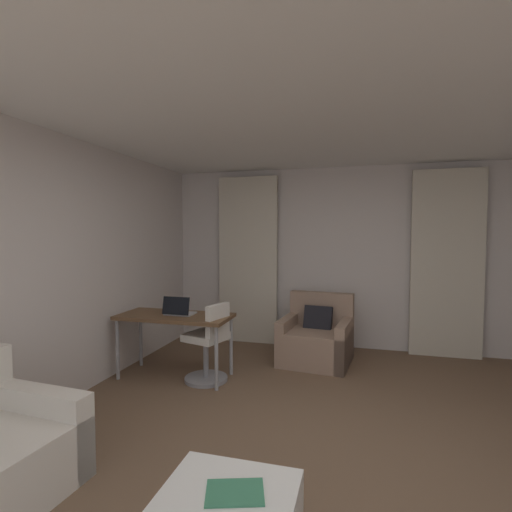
{
  "coord_description": "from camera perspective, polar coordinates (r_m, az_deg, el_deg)",
  "views": [
    {
      "loc": [
        0.26,
        -2.66,
        1.64
      ],
      "look_at": [
        -0.79,
        1.19,
        1.42
      ],
      "focal_mm": 26.95,
      "sensor_mm": 36.0,
      "label": 1
    }
  ],
  "objects": [
    {
      "name": "curtain_left_panel",
      "position": [
        5.81,
        -1.2,
        -0.61
      ],
      "size": [
        0.9,
        0.06,
        2.5
      ],
      "color": "beige",
      "rests_on": "ground"
    },
    {
      "name": "ceiling",
      "position": [
        2.85,
        9.88,
        23.49
      ],
      "size": [
        5.12,
        6.12,
        0.06
      ],
      "primitive_type": "cube",
      "color": "white",
      "rests_on": "wall_left"
    },
    {
      "name": "wall_window",
      "position": [
        5.71,
        12.55,
        -0.26
      ],
      "size": [
        5.12,
        0.06,
        2.6
      ],
      "color": "silver",
      "rests_on": "ground"
    },
    {
      "name": "curtain_right_panel",
      "position": [
        5.68,
        26.47,
        -1.04
      ],
      "size": [
        0.9,
        0.06,
        2.5
      ],
      "color": "beige",
      "rests_on": "ground"
    },
    {
      "name": "armchair",
      "position": [
        5.11,
        8.96,
        -12.18
      ],
      "size": [
        0.93,
        0.9,
        0.86
      ],
      "color": "#997A66",
      "rests_on": "ground"
    },
    {
      "name": "desk",
      "position": [
        4.55,
        -11.94,
        -9.34
      ],
      "size": [
        1.29,
        0.58,
        0.72
      ],
      "color": "brown",
      "rests_on": "ground"
    },
    {
      "name": "ground_plane",
      "position": [
        3.14,
        9.34,
        -28.36
      ],
      "size": [
        12.0,
        12.0,
        0.0
      ],
      "primitive_type": "plane",
      "color": "brown"
    },
    {
      "name": "wall_left",
      "position": [
        3.87,
        -31.07,
        -2.29
      ],
      "size": [
        0.06,
        6.12,
        2.6
      ],
      "color": "silver",
      "rests_on": "ground"
    },
    {
      "name": "laptop",
      "position": [
        4.5,
        -11.37,
        -7.99
      ],
      "size": [
        0.32,
        0.25,
        0.22
      ],
      "color": "#ADADB2",
      "rests_on": "desk"
    },
    {
      "name": "magazine_open",
      "position": [
        2.18,
        -3.16,
        -31.62
      ],
      "size": [
        0.33,
        0.28,
        0.01
      ],
      "color": "#387F5B",
      "rests_on": "coffee_table"
    },
    {
      "name": "desk_chair",
      "position": [
        4.42,
        -7.04,
        -13.19
      ],
      "size": [
        0.5,
        0.5,
        0.88
      ],
      "color": "gray",
      "rests_on": "ground"
    }
  ]
}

